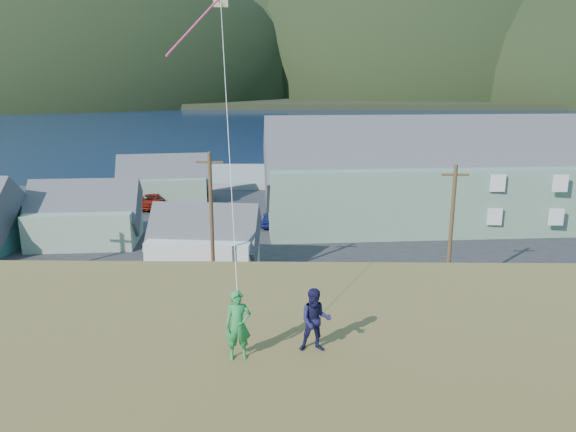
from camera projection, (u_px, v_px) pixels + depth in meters
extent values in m
plane|color=#0A1638|center=(261.00, 306.00, 33.66)|extent=(900.00, 900.00, 0.00)
cube|color=#4C3D19|center=(259.00, 320.00, 31.71)|extent=(110.00, 8.00, 0.10)
cube|color=#28282B|center=(273.00, 228.00, 50.09)|extent=(72.00, 36.00, 0.12)
cube|color=gray|center=(234.00, 176.00, 72.34)|extent=(26.00, 14.00, 0.90)
cube|color=black|center=(294.00, 91.00, 352.67)|extent=(900.00, 320.00, 2.00)
ellipsoid|color=black|center=(58.00, 94.00, 286.55)|extent=(260.00, 234.00, 143.00)
ellipsoid|color=black|center=(259.00, 91.00, 323.70)|extent=(200.00, 180.00, 100.00)
ellipsoid|color=black|center=(419.00, 92.00, 312.63)|extent=(230.00, 207.00, 142.60)
cube|color=gray|center=(455.00, 194.00, 50.29)|extent=(34.22, 12.61, 5.74)
cube|color=#47474C|center=(459.00, 145.00, 49.17)|extent=(34.69, 12.45, 9.35)
cube|color=gray|center=(85.00, 225.00, 45.24)|extent=(8.71, 6.25, 2.92)
cube|color=#47474C|center=(83.00, 199.00, 44.69)|extent=(9.19, 6.16, 5.33)
cube|color=silver|center=(205.00, 253.00, 38.60)|extent=(7.25, 5.43, 2.76)
cube|color=#47474C|center=(204.00, 224.00, 38.08)|extent=(7.74, 5.42, 4.88)
cube|color=gray|center=(164.00, 189.00, 59.04)|extent=(9.65, 6.74, 2.84)
cube|color=#47474C|center=(163.00, 169.00, 58.48)|extent=(10.14, 6.81, 5.33)
cylinder|color=#47331E|center=(212.00, 225.00, 34.00)|extent=(0.24, 0.24, 8.95)
cylinder|color=#47331E|center=(451.00, 232.00, 33.86)|extent=(0.24, 0.24, 8.24)
imported|color=gray|center=(99.00, 201.00, 56.91)|extent=(1.62, 4.65, 1.53)
imported|color=#9F1314|center=(63.00, 212.00, 52.24)|extent=(2.18, 4.69, 1.55)
imported|color=black|center=(198.00, 218.00, 50.32)|extent=(2.54, 5.43, 1.53)
imported|color=maroon|center=(155.00, 200.00, 57.26)|extent=(3.11, 5.88, 1.58)
imported|color=white|center=(180.00, 220.00, 49.82)|extent=(2.25, 4.77, 1.32)
imported|color=#39538F|center=(317.00, 200.00, 57.00)|extent=(2.01, 4.76, 1.53)
imported|color=navy|center=(271.00, 218.00, 50.46)|extent=(1.81, 3.99, 1.33)
imported|color=#23823D|center=(238.00, 325.00, 12.94)|extent=(0.67, 0.51, 1.67)
imported|color=#17163C|center=(315.00, 320.00, 13.31)|extent=(0.78, 0.62, 1.56)
cylinder|color=#ED3E69|center=(195.00, 25.00, 16.19)|extent=(0.06, 0.06, 3.31)
cylinder|color=white|center=(228.00, 122.00, 14.95)|extent=(0.02, 0.02, 9.57)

